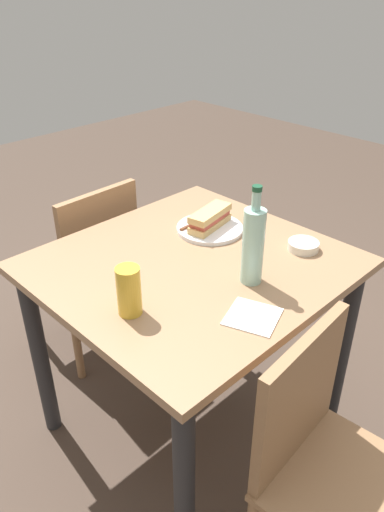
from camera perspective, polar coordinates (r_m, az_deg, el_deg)
ground_plane at (r=2.14m, az=0.00°, el=-18.64°), size 8.00×8.00×0.00m
dining_table at (r=1.70m, az=0.00°, el=-4.35°), size 0.95×0.89×0.77m
chair_far at (r=2.22m, az=-11.71°, el=-0.74°), size 0.41×0.41×0.86m
chair_near at (r=1.45m, az=15.22°, el=-22.01°), size 0.43×0.43×0.86m
plate_near at (r=1.82m, az=2.07°, el=3.21°), size 0.25×0.25×0.01m
baguette_sandwich_near at (r=1.81m, az=2.10°, el=4.38°), size 0.20×0.11×0.07m
knife_near at (r=1.84m, az=0.38°, el=3.83°), size 0.18×0.02×0.01m
water_bottle at (r=1.48m, az=7.10°, el=1.33°), size 0.07×0.07×0.32m
beer_glass at (r=1.37m, az=-7.33°, el=-4.04°), size 0.07×0.07×0.15m
olive_bowl at (r=1.74m, az=12.78°, el=1.18°), size 0.11×0.11×0.03m
paper_napkin at (r=1.39m, az=7.04°, el=-6.98°), size 0.18×0.18×0.00m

